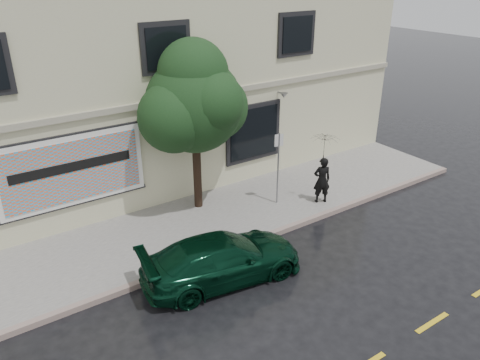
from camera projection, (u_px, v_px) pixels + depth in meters
ground at (263, 278)px, 12.18m from camera, size 90.00×90.00×0.00m
sidewalk at (201, 223)px, 14.58m from camera, size 20.00×3.50×0.15m
curb at (232, 249)px, 13.27m from camera, size 20.00×0.18×0.16m
building at (121, 79)px, 17.44m from camera, size 20.00×8.12×7.00m
billboard at (72, 171)px, 13.37m from camera, size 4.30×0.16×2.20m
car at (223, 259)px, 11.93m from camera, size 4.39×2.40×1.22m
pedestrian at (322, 180)px, 15.41m from camera, size 0.69×0.58×1.60m
umbrella at (325, 147)px, 14.92m from camera, size 1.23×1.23×0.72m
street_tree at (194, 105)px, 14.04m from camera, size 2.93×2.93×4.91m
sign_pole at (278, 162)px, 15.06m from camera, size 0.30×0.08×2.46m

